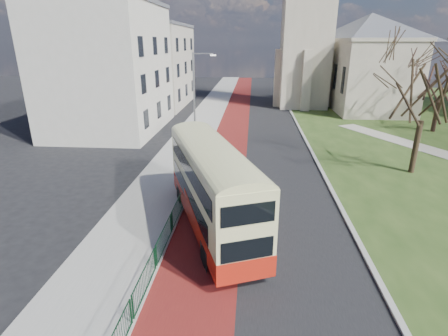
# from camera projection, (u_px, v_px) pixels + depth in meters

# --- Properties ---
(ground) EXTENTS (160.00, 160.00, 0.00)m
(ground) POSITION_uv_depth(u_px,v_px,m) (230.00, 245.00, 16.43)
(ground) COLOR black
(ground) RESTS_ON ground
(road_carriageway) EXTENTS (9.00, 120.00, 0.01)m
(road_carriageway) POSITION_uv_depth(u_px,v_px,m) (258.00, 137.00, 35.04)
(road_carriageway) COLOR black
(road_carriageway) RESTS_ON ground
(bus_lane) EXTENTS (3.40, 120.00, 0.01)m
(bus_lane) POSITION_uv_depth(u_px,v_px,m) (231.00, 136.00, 35.24)
(bus_lane) COLOR #591414
(bus_lane) RESTS_ON ground
(pavement_west) EXTENTS (4.00, 120.00, 0.12)m
(pavement_west) POSITION_uv_depth(u_px,v_px,m) (194.00, 135.00, 35.52)
(pavement_west) COLOR gray
(pavement_west) RESTS_ON ground
(kerb_west) EXTENTS (0.25, 120.00, 0.13)m
(kerb_west) POSITION_uv_depth(u_px,v_px,m) (213.00, 135.00, 35.36)
(kerb_west) COLOR #999993
(kerb_west) RESTS_ON ground
(kerb_east) EXTENTS (0.25, 80.00, 0.13)m
(kerb_east) POSITION_uv_depth(u_px,v_px,m) (302.00, 132.00, 36.54)
(kerb_east) COLOR #999993
(kerb_east) RESTS_ON ground
(pedestrian_railing) EXTENTS (0.07, 24.00, 1.12)m
(pedestrian_railing) POSITION_uv_depth(u_px,v_px,m) (183.00, 197.00, 20.21)
(pedestrian_railing) COLOR #0C371D
(pedestrian_railing) RESTS_ON ground
(gothic_church) EXTENTS (16.38, 18.00, 40.00)m
(gothic_church) POSITION_uv_depth(u_px,v_px,m) (343.00, 9.00, 46.56)
(gothic_church) COLOR #9F9680
(gothic_church) RESTS_ON ground
(street_block_near) EXTENTS (10.30, 14.30, 13.00)m
(street_block_near) POSITION_uv_depth(u_px,v_px,m) (108.00, 67.00, 35.87)
(street_block_near) COLOR beige
(street_block_near) RESTS_ON ground
(street_block_far) EXTENTS (10.30, 16.30, 11.50)m
(street_block_far) POSITION_uv_depth(u_px,v_px,m) (152.00, 65.00, 51.11)
(street_block_far) COLOR #B7AB9B
(street_block_far) RESTS_ON ground
(streetlamp) EXTENTS (2.13, 0.18, 8.00)m
(streetlamp) POSITION_uv_depth(u_px,v_px,m) (196.00, 93.00, 32.04)
(streetlamp) COLOR gray
(streetlamp) RESTS_ON pavement_west
(bus) EXTENTS (5.90, 10.45, 4.30)m
(bus) POSITION_uv_depth(u_px,v_px,m) (212.00, 183.00, 17.17)
(bus) COLOR #B01E10
(bus) RESTS_ON ground
(winter_tree_near) EXTENTS (8.80, 8.80, 9.84)m
(winter_tree_near) POSITION_uv_depth(u_px,v_px,m) (430.00, 76.00, 23.16)
(winter_tree_near) COLOR #322619
(winter_tree_near) RESTS_ON grass_green
(winter_tree_far) EXTENTS (7.38, 7.38, 8.62)m
(winter_tree_far) POSITION_uv_depth(u_px,v_px,m) (445.00, 73.00, 34.99)
(winter_tree_far) COLOR #301F18
(winter_tree_far) RESTS_ON grass_green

